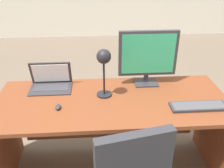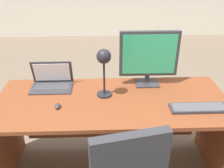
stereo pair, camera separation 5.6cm
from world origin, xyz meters
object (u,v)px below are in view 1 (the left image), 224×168
(mouse, at_px, (58,107))
(desk_lamp, at_px, (104,63))
(keyboard, at_px, (199,106))
(desk, at_px, (112,118))
(laptop, at_px, (51,80))
(monitor, at_px, (148,55))

(mouse, xyz_separation_m, desk_lamp, (0.35, 0.15, 0.28))
(desk_lamp, bearing_deg, keyboard, -16.58)
(desk, height_order, laptop, laptop)
(desk, xyz_separation_m, keyboard, (0.63, -0.21, 0.23))
(monitor, bearing_deg, laptop, 179.99)
(desk, distance_m, mouse, 0.50)
(desk, distance_m, desk_lamp, 0.52)
(laptop, xyz_separation_m, desk_lamp, (0.45, -0.20, 0.23))
(laptop, xyz_separation_m, mouse, (0.10, -0.35, -0.05))
(monitor, xyz_separation_m, mouse, (-0.73, -0.35, -0.25))
(laptop, distance_m, keyboard, 1.21)
(keyboard, bearing_deg, desk, 161.56)
(keyboard, bearing_deg, laptop, 160.20)
(keyboard, height_order, desk_lamp, desk_lamp)
(desk, bearing_deg, monitor, 32.24)
(laptop, bearing_deg, monitor, -0.01)
(monitor, relative_size, keyboard, 1.16)
(desk, xyz_separation_m, laptop, (-0.51, 0.20, 0.29))
(desk, distance_m, keyboard, 0.71)
(laptop, relative_size, mouse, 4.93)
(monitor, relative_size, desk_lamp, 1.22)
(keyboard, xyz_separation_m, mouse, (-1.04, 0.06, 0.00))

